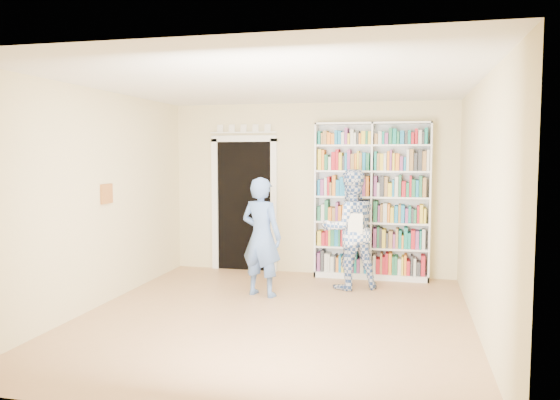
{
  "coord_description": "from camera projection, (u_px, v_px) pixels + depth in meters",
  "views": [
    {
      "loc": [
        1.49,
        -6.02,
        1.91
      ],
      "look_at": [
        -0.13,
        0.9,
        1.3
      ],
      "focal_mm": 35.0,
      "sensor_mm": 36.0,
      "label": 1
    }
  ],
  "objects": [
    {
      "name": "wall_back",
      "position": [
        311.0,
        189.0,
        8.65
      ],
      "size": [
        4.5,
        0.0,
        4.5
      ],
      "primitive_type": "plane",
      "rotation": [
        1.57,
        0.0,
        0.0
      ],
      "color": "beige",
      "rests_on": "floor"
    },
    {
      "name": "wall_right",
      "position": [
        481.0,
        207.0,
        5.71
      ],
      "size": [
        0.0,
        5.0,
        5.0
      ],
      "primitive_type": "plane",
      "rotation": [
        1.57,
        0.0,
        -1.57
      ],
      "color": "beige",
      "rests_on": "floor"
    },
    {
      "name": "bookshelf",
      "position": [
        372.0,
        200.0,
        8.29
      ],
      "size": [
        1.73,
        0.32,
        2.38
      ],
      "rotation": [
        0.0,
        0.0,
        0.09
      ],
      "color": "white",
      "rests_on": "floor"
    },
    {
      "name": "doorway",
      "position": [
        244.0,
        198.0,
        8.89
      ],
      "size": [
        1.1,
        0.08,
        2.43
      ],
      "color": "black",
      "rests_on": "floor"
    },
    {
      "name": "wall_art",
      "position": [
        107.0,
        194.0,
        6.92
      ],
      "size": [
        0.03,
        0.25,
        0.25
      ],
      "primitive_type": "cube",
      "color": "maroon",
      "rests_on": "wall_left"
    },
    {
      "name": "wall_left",
      "position": [
        97.0,
        199.0,
        6.74
      ],
      "size": [
        0.0,
        5.0,
        5.0
      ],
      "primitive_type": "plane",
      "rotation": [
        1.57,
        0.0,
        1.57
      ],
      "color": "beige",
      "rests_on": "floor"
    },
    {
      "name": "man_blue",
      "position": [
        261.0,
        237.0,
        7.29
      ],
      "size": [
        0.67,
        0.53,
        1.6
      ],
      "primitive_type": "imported",
      "rotation": [
        0.0,
        0.0,
        2.86
      ],
      "color": "#4F70B1",
      "rests_on": "floor"
    },
    {
      "name": "floor",
      "position": [
        273.0,
        318.0,
        6.34
      ],
      "size": [
        5.0,
        5.0,
        0.0
      ],
      "primitive_type": "plane",
      "color": "#AD7F54",
      "rests_on": "ground"
    },
    {
      "name": "paper_sheet",
      "position": [
        355.0,
        224.0,
        7.4
      ],
      "size": [
        0.2,
        0.02,
        0.28
      ],
      "primitive_type": "cube",
      "rotation": [
        0.0,
        0.0,
        0.05
      ],
      "color": "white",
      "rests_on": "man_plaid"
    },
    {
      "name": "ceiling",
      "position": [
        273.0,
        83.0,
        6.11
      ],
      "size": [
        5.0,
        5.0,
        0.0
      ],
      "primitive_type": "plane",
      "rotation": [
        3.14,
        0.0,
        0.0
      ],
      "color": "white",
      "rests_on": "wall_back"
    },
    {
      "name": "man_plaid",
      "position": [
        350.0,
        229.0,
        7.68
      ],
      "size": [
        1.01,
        0.93,
        1.69
      ],
      "primitive_type": "imported",
      "rotation": [
        0.0,
        0.0,
        3.58
      ],
      "color": "#325499",
      "rests_on": "floor"
    }
  ]
}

